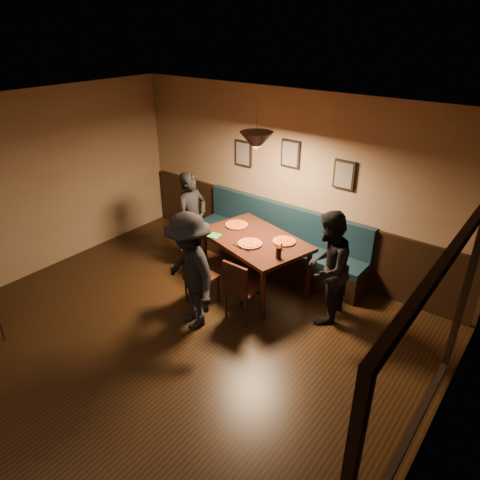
{
  "coord_description": "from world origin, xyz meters",
  "views": [
    {
      "loc": [
        3.38,
        -2.15,
        3.69
      ],
      "look_at": [
        0.08,
        2.12,
        0.95
      ],
      "focal_mm": 32.79,
      "sensor_mm": 36.0,
      "label": 1
    }
  ],
  "objects_px": {
    "diner_right": "(327,268)",
    "diner_front": "(190,272)",
    "chair_near_right": "(243,288)",
    "dining_table": "(254,263)",
    "tabasco_bottle": "(281,246)",
    "chair_near_left": "(202,276)",
    "booth_bench": "(277,239)",
    "diner_left": "(193,220)",
    "soda_glass": "(279,253)"
  },
  "relations": [
    {
      "from": "diner_right",
      "to": "diner_front",
      "type": "relative_size",
      "value": 0.98
    },
    {
      "from": "chair_near_right",
      "to": "diner_right",
      "type": "distance_m",
      "value": 1.14
    },
    {
      "from": "dining_table",
      "to": "tabasco_bottle",
      "type": "bearing_deg",
      "value": 7.33
    },
    {
      "from": "chair_near_left",
      "to": "diner_right",
      "type": "xyz_separation_m",
      "value": [
        1.56,
        0.73,
        0.35
      ]
    },
    {
      "from": "diner_right",
      "to": "booth_bench",
      "type": "bearing_deg",
      "value": -129.72
    },
    {
      "from": "diner_right",
      "to": "tabasco_bottle",
      "type": "height_order",
      "value": "diner_right"
    },
    {
      "from": "booth_bench",
      "to": "tabasco_bottle",
      "type": "bearing_deg",
      "value": -54.2
    },
    {
      "from": "booth_bench",
      "to": "chair_near_right",
      "type": "bearing_deg",
      "value": -74.68
    },
    {
      "from": "chair_near_left",
      "to": "diner_right",
      "type": "bearing_deg",
      "value": 26.93
    },
    {
      "from": "dining_table",
      "to": "diner_front",
      "type": "distance_m",
      "value": 1.29
    },
    {
      "from": "chair_near_right",
      "to": "diner_left",
      "type": "xyz_separation_m",
      "value": [
        -1.54,
        0.67,
        0.34
      ]
    },
    {
      "from": "diner_front",
      "to": "soda_glass",
      "type": "xyz_separation_m",
      "value": [
        0.72,
        0.94,
        0.12
      ]
    },
    {
      "from": "dining_table",
      "to": "chair_near_right",
      "type": "bearing_deg",
      "value": -50.42
    },
    {
      "from": "dining_table",
      "to": "chair_near_left",
      "type": "relative_size",
      "value": 1.81
    },
    {
      "from": "chair_near_right",
      "to": "diner_left",
      "type": "relative_size",
      "value": 0.56
    },
    {
      "from": "diner_left",
      "to": "soda_glass",
      "type": "relative_size",
      "value": 9.82
    },
    {
      "from": "booth_bench",
      "to": "soda_glass",
      "type": "relative_size",
      "value": 18.64
    },
    {
      "from": "booth_bench",
      "to": "diner_left",
      "type": "relative_size",
      "value": 1.9
    },
    {
      "from": "diner_right",
      "to": "soda_glass",
      "type": "xyz_separation_m",
      "value": [
        -0.6,
        -0.25,
        0.14
      ]
    },
    {
      "from": "tabasco_bottle",
      "to": "chair_near_left",
      "type": "bearing_deg",
      "value": -141.42
    },
    {
      "from": "chair_near_right",
      "to": "soda_glass",
      "type": "relative_size",
      "value": 5.54
    },
    {
      "from": "booth_bench",
      "to": "chair_near_left",
      "type": "distance_m",
      "value": 1.52
    },
    {
      "from": "diner_left",
      "to": "diner_front",
      "type": "distance_m",
      "value": 1.65
    },
    {
      "from": "chair_near_left",
      "to": "tabasco_bottle",
      "type": "relative_size",
      "value": 7.29
    },
    {
      "from": "diner_right",
      "to": "diner_front",
      "type": "xyz_separation_m",
      "value": [
        -1.32,
        -1.19,
        0.02
      ]
    },
    {
      "from": "chair_near_left",
      "to": "tabasco_bottle",
      "type": "xyz_separation_m",
      "value": [
        0.87,
        0.69,
        0.47
      ]
    },
    {
      "from": "chair_near_right",
      "to": "diner_right",
      "type": "xyz_separation_m",
      "value": [
        0.88,
        0.64,
        0.34
      ]
    },
    {
      "from": "chair_near_right",
      "to": "booth_bench",
      "type": "bearing_deg",
      "value": 105.63
    },
    {
      "from": "dining_table",
      "to": "diner_right",
      "type": "distance_m",
      "value": 1.25
    },
    {
      "from": "diner_front",
      "to": "tabasco_bottle",
      "type": "xyz_separation_m",
      "value": [
        0.63,
        1.16,
        0.09
      ]
    },
    {
      "from": "diner_left",
      "to": "tabasco_bottle",
      "type": "bearing_deg",
      "value": -91.04
    },
    {
      "from": "soda_glass",
      "to": "dining_table",
      "type": "bearing_deg",
      "value": 154.61
    },
    {
      "from": "booth_bench",
      "to": "chair_near_right",
      "type": "height_order",
      "value": "booth_bench"
    },
    {
      "from": "diner_right",
      "to": "soda_glass",
      "type": "relative_size",
      "value": 9.75
    },
    {
      "from": "dining_table",
      "to": "chair_near_right",
      "type": "distance_m",
      "value": 0.74
    },
    {
      "from": "dining_table",
      "to": "diner_left",
      "type": "relative_size",
      "value": 0.99
    },
    {
      "from": "chair_near_left",
      "to": "diner_right",
      "type": "distance_m",
      "value": 1.76
    },
    {
      "from": "booth_bench",
      "to": "dining_table",
      "type": "distance_m",
      "value": 0.74
    },
    {
      "from": "diner_left",
      "to": "booth_bench",
      "type": "bearing_deg",
      "value": -56.45
    },
    {
      "from": "diner_left",
      "to": "diner_right",
      "type": "distance_m",
      "value": 2.43
    },
    {
      "from": "chair_near_right",
      "to": "soda_glass",
      "type": "xyz_separation_m",
      "value": [
        0.29,
        0.39,
        0.47
      ]
    },
    {
      "from": "booth_bench",
      "to": "tabasco_bottle",
      "type": "height_order",
      "value": "booth_bench"
    },
    {
      "from": "diner_left",
      "to": "soda_glass",
      "type": "distance_m",
      "value": 1.85
    },
    {
      "from": "diner_front",
      "to": "soda_glass",
      "type": "relative_size",
      "value": 10.0
    },
    {
      "from": "dining_table",
      "to": "chair_near_left",
      "type": "xyz_separation_m",
      "value": [
        -0.37,
        -0.76,
        0.01
      ]
    },
    {
      "from": "tabasco_bottle",
      "to": "booth_bench",
      "type": "bearing_deg",
      "value": 125.8
    },
    {
      "from": "soda_glass",
      "to": "tabasco_bottle",
      "type": "relative_size",
      "value": 1.35
    },
    {
      "from": "diner_left",
      "to": "tabasco_bottle",
      "type": "height_order",
      "value": "diner_left"
    },
    {
      "from": "chair_near_left",
      "to": "tabasco_bottle",
      "type": "distance_m",
      "value": 1.21
    },
    {
      "from": "diner_left",
      "to": "diner_front",
      "type": "height_order",
      "value": "diner_front"
    }
  ]
}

